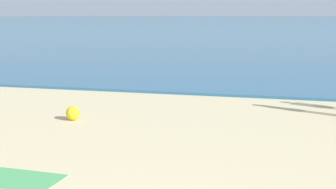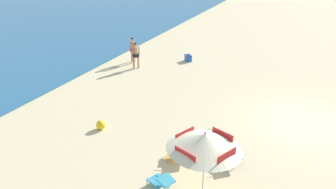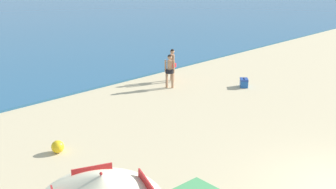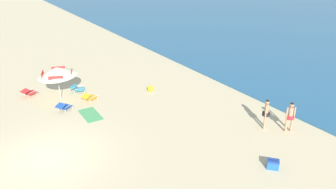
{
  "view_description": "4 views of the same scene",
  "coord_description": "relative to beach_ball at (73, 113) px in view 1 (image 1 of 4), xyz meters",
  "views": [
    {
      "loc": [
        1.72,
        -3.61,
        2.91
      ],
      "look_at": [
        -0.79,
        6.13,
        1.13
      ],
      "focal_mm": 48.52,
      "sensor_mm": 36.0,
      "label": 1
    },
    {
      "loc": [
        -14.83,
        -0.4,
        7.36
      ],
      "look_at": [
        -1.24,
        5.84,
        0.84
      ],
      "focal_mm": 38.74,
      "sensor_mm": 36.0,
      "label": 2
    },
    {
      "loc": [
        -9.65,
        -2.97,
        5.67
      ],
      "look_at": [
        -0.25,
        6.53,
        1.32
      ],
      "focal_mm": 43.95,
      "sensor_mm": 36.0,
      "label": 3
    },
    {
      "loc": [
        13.65,
        -2.69,
        8.81
      ],
      "look_at": [
        -0.49,
        6.73,
        1.27
      ],
      "focal_mm": 37.03,
      "sensor_mm": 36.0,
      "label": 4
    }
  ],
  "objects": [
    {
      "name": "beach_towel",
      "position": [
        0.98,
        -4.47,
        -0.19
      ],
      "size": [
        1.84,
        0.97,
        0.01
      ],
      "primitive_type": "cube",
      "rotation": [
        0.0,
        0.0,
        4.67
      ],
      "color": "#4C9E5B",
      "rests_on": "ground"
    },
    {
      "name": "ocean_water",
      "position": [
        3.93,
        404.69,
        -0.15
      ],
      "size": [
        800.0,
        800.0,
        0.1
      ],
      "primitive_type": "cube",
      "color": "#285B7F",
      "rests_on": "ground"
    },
    {
      "name": "beach_ball",
      "position": [
        0.0,
        0.0,
        0.0
      ],
      "size": [
        0.4,
        0.4,
        0.4
      ],
      "primitive_type": "sphere",
      "color": "yellow",
      "rests_on": "ground"
    }
  ]
}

